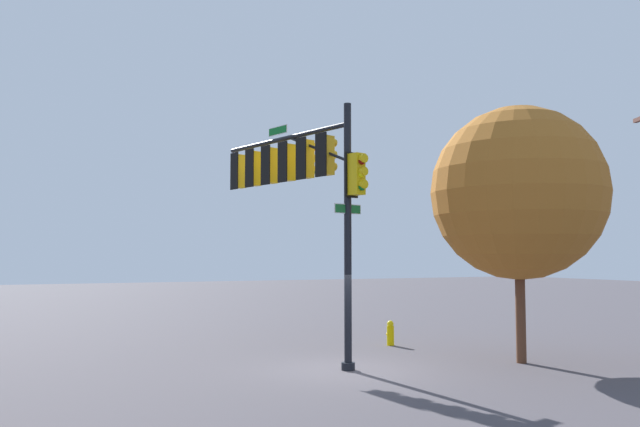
% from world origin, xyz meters
% --- Properties ---
extents(ground_plane, '(120.00, 120.00, 0.00)m').
position_xyz_m(ground_plane, '(0.00, 0.00, 0.00)').
color(ground_plane, '#474349').
extents(signal_pole_assembly, '(6.30, 2.10, 7.11)m').
position_xyz_m(signal_pole_assembly, '(2.11, 0.54, 5.37)').
color(signal_pole_assembly, black).
rests_on(signal_pole_assembly, ground_plane).
extents(fire_hydrant, '(0.33, 0.24, 0.83)m').
position_xyz_m(fire_hydrant, '(3.56, -3.45, 0.41)').
color(fire_hydrant, '#E7C604').
rests_on(fire_hydrant, ground_plane).
extents(tree_near, '(4.97, 4.97, 7.28)m').
position_xyz_m(tree_near, '(-1.03, -4.96, 4.79)').
color(tree_near, '#563422').
rests_on(tree_near, ground_plane).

